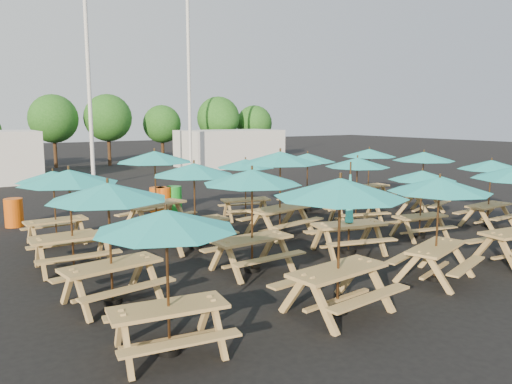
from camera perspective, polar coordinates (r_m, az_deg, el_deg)
ground at (r=15.48m, az=3.02°, el=-4.73°), size 120.00×120.00×0.00m
picnic_unit_0 at (r=7.46m, az=-10.23°, el=-4.03°), size 2.42×2.42×2.25m
picnic_unit_1 at (r=9.74m, az=-16.54°, el=-0.64°), size 2.58×2.58×2.38m
picnic_unit_2 at (r=12.30m, az=-20.58°, el=1.09°), size 2.31×2.31×2.39m
picnic_unit_3 at (r=14.97m, az=-22.17°, el=1.28°), size 2.10×2.10×2.10m
picnic_unit_4 at (r=8.99m, az=9.59°, el=-0.32°), size 2.66×2.66×2.53m
picnic_unit_5 at (r=11.34m, az=-0.46°, el=1.14°), size 2.41×2.41×2.41m
picnic_unit_6 at (r=13.49m, az=-7.09°, el=2.08°), size 2.35×2.35×2.36m
picnic_unit_7 at (r=16.03m, az=-11.50°, el=3.52°), size 3.05×3.05×2.52m
picnic_unit_8 at (r=11.43m, az=20.21°, el=0.19°), size 2.75×2.75×2.30m
picnic_unit_9 at (r=13.27m, az=10.61°, el=-2.74°), size 2.24×2.06×2.42m
picnic_unit_10 at (r=14.85m, az=2.79°, el=3.47°), size 2.88×2.88×2.57m
picnic_unit_11 at (r=17.33m, az=-1.20°, el=2.93°), size 2.49×2.49×2.13m
picnic_unit_13 at (r=15.36m, az=18.44°, el=1.43°), size 2.23×2.23×2.03m
picnic_unit_14 at (r=16.88m, az=11.50°, el=2.96°), size 2.66×2.66×2.25m
picnic_unit_15 at (r=18.86m, az=5.91°, el=3.60°), size 2.26×2.26×2.22m
picnic_unit_17 at (r=17.79m, az=25.28°, el=2.47°), size 2.25×2.25×2.21m
picnic_unit_18 at (r=19.18m, az=18.60°, el=3.53°), size 2.80×2.80×2.32m
picnic_unit_19 at (r=20.95m, az=12.81°, el=4.08°), size 2.29×2.29×2.28m
waste_bin_0 at (r=18.10m, az=-25.94°, el=-2.14°), size 0.58×0.58×0.93m
waste_bin_1 at (r=19.18m, az=-11.20°, el=-0.86°), size 0.58×0.58×0.93m
waste_bin_2 at (r=19.17m, az=-10.47°, el=-0.84°), size 0.58×0.58×0.93m
waste_bin_3 at (r=19.33m, az=-9.33°, el=-0.73°), size 0.58×0.58×0.93m
mast_0 at (r=27.19m, az=-18.63°, el=13.32°), size 0.20×0.20×12.00m
mast_1 at (r=31.29m, az=-7.68°, el=13.02°), size 0.20×0.20×12.00m
event_tent_1 at (r=36.01m, az=-3.06°, el=5.01°), size 7.00×4.00×2.60m
tree_3 at (r=37.59m, az=-22.16°, el=7.76°), size 3.36×3.36×5.09m
tree_4 at (r=38.01m, az=-16.57°, el=8.12°), size 3.41×3.41×5.17m
tree_5 at (r=39.84m, az=-10.69°, el=7.63°), size 2.94×2.94×4.45m
tree_6 at (r=39.94m, az=-4.34°, el=8.41°), size 3.38×3.38×5.13m
tree_7 at (r=41.69m, az=-0.21°, el=7.85°), size 2.95×2.95×4.48m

